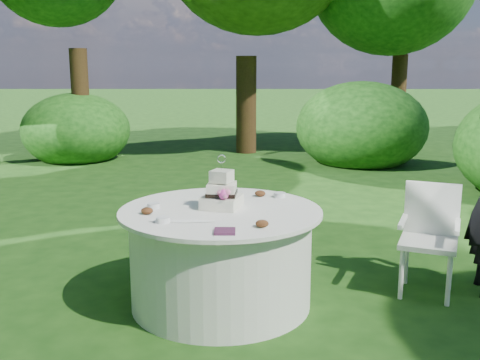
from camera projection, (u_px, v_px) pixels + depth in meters
name	position (u px, v px, depth m)	size (l,w,h in m)	color
ground	(221.00, 303.00, 4.46)	(80.00, 80.00, 0.00)	#163A0F
napkins	(225.00, 231.00, 3.70)	(0.14, 0.14, 0.02)	#4D2140
feather_plume	(182.00, 221.00, 3.96)	(0.48, 0.07, 0.01)	white
table	(221.00, 257.00, 4.38)	(1.56, 1.56, 0.77)	silver
cake	(222.00, 194.00, 4.32)	(0.35, 0.35, 0.42)	white
chair	(430.00, 231.00, 4.61)	(0.57, 0.57, 0.90)	silver
votives	(202.00, 206.00, 4.32)	(1.10, 0.87, 0.04)	white
petal_cups	(224.00, 208.00, 4.24)	(0.95, 1.01, 0.05)	#562D16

